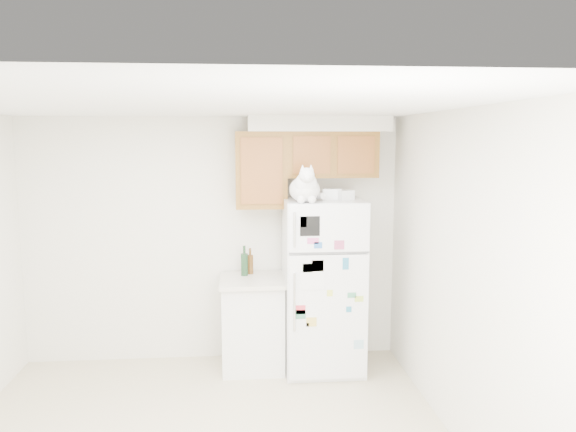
{
  "coord_description": "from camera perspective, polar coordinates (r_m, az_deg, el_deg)",
  "views": [
    {
      "loc": [
        0.28,
        -3.72,
        2.28
      ],
      "look_at": [
        0.74,
        1.55,
        1.55
      ],
      "focal_mm": 35.0,
      "sensor_mm": 36.0,
      "label": 1
    }
  ],
  "objects": [
    {
      "name": "refrigerator",
      "position": [
        5.57,
        3.56,
        -7.01
      ],
      "size": [
        0.76,
        0.78,
        1.7
      ],
      "color": "white",
      "rests_on": "ground_plane"
    },
    {
      "name": "bottle_green",
      "position": [
        5.64,
        -4.46,
        -4.54
      ],
      "size": [
        0.07,
        0.07,
        0.3
      ],
      "primitive_type": null,
      "color": "#19381E",
      "rests_on": "base_counter"
    },
    {
      "name": "storage_box_front",
      "position": [
        5.42,
        5.82,
        2.15
      ],
      "size": [
        0.18,
        0.16,
        0.09
      ],
      "primitive_type": "cube",
      "rotation": [
        0.0,
        0.0,
        0.39
      ],
      "color": "white",
      "rests_on": "refrigerator"
    },
    {
      "name": "storage_box_back",
      "position": [
        5.46,
        4.49,
        2.26
      ],
      "size": [
        0.2,
        0.15,
        0.1
      ],
      "primitive_type": "cube",
      "rotation": [
        0.0,
        0.0,
        -0.14
      ],
      "color": "white",
      "rests_on": "refrigerator"
    },
    {
      "name": "cat",
      "position": [
        5.17,
        1.77,
        2.89
      ],
      "size": [
        0.35,
        0.51,
        0.36
      ],
      "color": "white",
      "rests_on": "refrigerator"
    },
    {
      "name": "base_counter",
      "position": [
        5.7,
        -3.58,
        -10.76
      ],
      "size": [
        0.64,
        0.64,
        0.92
      ],
      "color": "white",
      "rests_on": "ground_plane"
    },
    {
      "name": "bottle_amber",
      "position": [
        5.71,
        -3.86,
        -4.58
      ],
      "size": [
        0.06,
        0.06,
        0.26
      ],
      "primitive_type": null,
      "color": "#593814",
      "rests_on": "base_counter"
    },
    {
      "name": "room_shell",
      "position": [
        4.01,
        -7.23,
        -0.91
      ],
      "size": [
        3.84,
        4.04,
        2.52
      ],
      "color": "silver",
      "rests_on": "ground_plane"
    }
  ]
}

